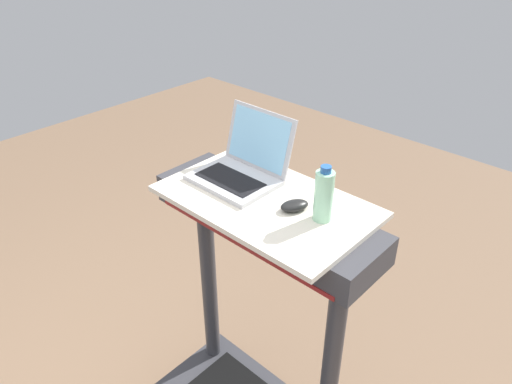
% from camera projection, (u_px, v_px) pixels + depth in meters
% --- Properties ---
extents(desk_board, '(0.76, 0.46, 0.02)m').
position_uv_depth(desk_board, '(266.00, 201.00, 1.72)').
color(desk_board, beige).
rests_on(desk_board, treadmill_base).
extents(laptop, '(0.31, 0.29, 0.24)m').
position_uv_depth(laptop, '(242.00, 166.00, 1.81)').
color(laptop, '#B7B7BC').
rests_on(laptop, desk_board).
extents(computer_mouse, '(0.10, 0.12, 0.03)m').
position_uv_depth(computer_mouse, '(294.00, 206.00, 1.64)').
color(computer_mouse, black).
rests_on(computer_mouse, desk_board).
extents(water_bottle, '(0.06, 0.06, 0.20)m').
position_uv_depth(water_bottle, '(324.00, 195.00, 1.56)').
color(water_bottle, '#9EDBB2').
rests_on(water_bottle, desk_board).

